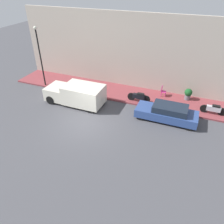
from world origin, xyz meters
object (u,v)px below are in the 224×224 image
at_px(parked_car, 167,113).
at_px(streetlamp, 39,51).
at_px(cafe_chair, 163,91).
at_px(potted_plant, 188,94).
at_px(scooter_silver, 214,109).
at_px(delivery_van, 76,94).
at_px(motorcycle_black, 139,97).
at_px(motorcycle_blue, 88,85).

xyz_separation_m(parked_car, streetlamp, (1.40, 11.67, 2.73)).
relative_size(streetlamp, cafe_chair, 5.77).
bearing_deg(potted_plant, scooter_silver, -128.35).
distance_m(delivery_van, motorcycle_black, 5.15).
xyz_separation_m(streetlamp, cafe_chair, (1.92, -10.72, -2.70)).
height_order(scooter_silver, streetlamp, streetlamp).
relative_size(parked_car, streetlamp, 0.83).
height_order(delivery_van, motorcycle_blue, delivery_van).
bearing_deg(motorcycle_blue, delivery_van, -177.21).
bearing_deg(parked_car, cafe_chair, 15.91).
bearing_deg(delivery_van, motorcycle_blue, 2.79).
distance_m(motorcycle_black, potted_plant, 4.14).
relative_size(delivery_van, motorcycle_black, 2.53).
bearing_deg(delivery_van, streetlamp, 68.50).
distance_m(motorcycle_black, cafe_chair, 2.34).
xyz_separation_m(delivery_van, streetlamp, (1.71, 4.33, 2.47)).
bearing_deg(motorcycle_blue, potted_plant, -80.11).
height_order(delivery_van, streetlamp, streetlamp).
height_order(parked_car, delivery_van, delivery_van).
bearing_deg(cafe_chair, potted_plant, -85.15).
relative_size(motorcycle_blue, streetlamp, 0.34).
bearing_deg(scooter_silver, motorcycle_black, 92.68).
relative_size(scooter_silver, motorcycle_blue, 1.05).
height_order(parked_car, motorcycle_blue, parked_car).
xyz_separation_m(scooter_silver, streetlamp, (-0.51, 14.80, 2.79)).
height_order(streetlamp, cafe_chair, streetlamp).
xyz_separation_m(streetlamp, potted_plant, (2.10, -12.79, -2.67)).
relative_size(parked_car, cafe_chair, 4.78).
bearing_deg(parked_car, scooter_silver, -58.66).
height_order(scooter_silver, cafe_chair, cafe_chair).
distance_m(parked_car, delivery_van, 7.35).
height_order(parked_car, motorcycle_black, parked_car).
height_order(parked_car, scooter_silver, parked_car).
bearing_deg(parked_car, streetlamp, 83.17).
bearing_deg(scooter_silver, motorcycle_blue, 89.48).
relative_size(potted_plant, cafe_chair, 1.05).
relative_size(parked_car, delivery_van, 0.91).
bearing_deg(streetlamp, cafe_chair, -79.84).
xyz_separation_m(motorcycle_blue, potted_plant, (1.49, -8.57, 0.11)).
bearing_deg(motorcycle_black, motorcycle_blue, 85.74).
bearing_deg(cafe_chair, motorcycle_blue, 101.46).
distance_m(streetlamp, cafe_chair, 11.22).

